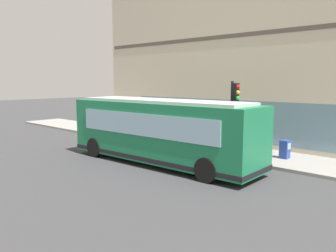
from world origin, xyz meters
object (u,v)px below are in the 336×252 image
Objects in this scene: pedestrian_by_light_pole at (177,124)px; pedestrian_near_hydrant at (149,124)px; traffic_light_near_corner at (234,104)px; newspaper_vending_box at (285,149)px; pedestrian_near_building_entrance at (207,133)px; city_bus_nearside at (161,132)px; fire_hydrant at (181,139)px; pedestrian_walking_along_curb at (157,122)px.

pedestrian_near_hydrant is (-1.06, 1.46, -0.00)m from pedestrian_by_light_pole.
pedestrian_by_light_pole is (1.76, 5.29, -1.60)m from traffic_light_near_corner.
newspaper_vending_box is (-0.31, -7.35, -0.58)m from pedestrian_by_light_pole.
traffic_light_near_corner is 2.12× the size of pedestrian_by_light_pole.
pedestrian_near_building_entrance is (0.45, 1.94, -1.70)m from traffic_light_near_corner.
traffic_light_near_corner reaches higher than pedestrian_near_hydrant.
city_bus_nearside is 4.28m from fire_hydrant.
pedestrian_near_building_entrance is at bearing -2.43° from city_bus_nearside.
newspaper_vending_box is (1.46, -2.05, -2.18)m from traffic_light_near_corner.
fire_hydrant is 0.82× the size of newspaper_vending_box.
pedestrian_near_building_entrance reaches higher than pedestrian_walking_along_curb.
city_bus_nearside is 6.18m from newspaper_vending_box.
city_bus_nearside is 5.78m from pedestrian_by_light_pole.
newspaper_vending_box is (0.75, -8.80, -0.58)m from pedestrian_near_hydrant.
city_bus_nearside is 5.67× the size of pedestrian_near_hydrant.
newspaper_vending_box is at bearing -54.61° from traffic_light_near_corner.
traffic_light_near_corner is 6.98m from pedestrian_near_hydrant.
traffic_light_near_corner is at bearing 125.39° from newspaper_vending_box.
pedestrian_by_light_pole is 1.09× the size of pedestrian_near_building_entrance.
pedestrian_near_building_entrance is at bearing -108.68° from pedestrian_walking_along_curb.
newspaper_vending_box is at bearing -82.46° from fire_hydrant.
pedestrian_by_light_pole is 7.38m from newspaper_vending_box.
pedestrian_walking_along_curb is 6.23m from pedestrian_near_building_entrance.
pedestrian_near_building_entrance reaches higher than newspaper_vending_box.
pedestrian_near_hydrant is at bearing -147.96° from pedestrian_walking_along_curb.
fire_hydrant is at bearing -114.86° from pedestrian_walking_along_curb.
pedestrian_by_light_pole is at bearing 49.80° from fire_hydrant.
traffic_light_near_corner is at bearing -99.37° from fire_hydrant.
city_bus_nearside is at bearing -128.71° from pedestrian_near_hydrant.
pedestrian_by_light_pole reaches higher than fire_hydrant.
city_bus_nearside reaches higher than pedestrian_near_building_entrance.
pedestrian_walking_along_curb is at bearing 71.32° from pedestrian_near_building_entrance.
pedestrian_walking_along_curb is (5.47, 5.75, -0.51)m from city_bus_nearside.
pedestrian_walking_along_curb is 1.75× the size of newspaper_vending_box.
pedestrian_by_light_pole reaches higher than newspaper_vending_box.
traffic_light_near_corner is 8.39m from pedestrian_walking_along_curb.
pedestrian_by_light_pole is 3.60m from pedestrian_near_building_entrance.
city_bus_nearside is 2.68× the size of traffic_light_near_corner.
city_bus_nearside is 6.16× the size of pedestrian_near_building_entrance.
pedestrian_near_hydrant is at bearing 51.29° from city_bus_nearside.
pedestrian_by_light_pole is (4.79, 3.20, -0.37)m from city_bus_nearside.
city_bus_nearside reaches higher than newspaper_vending_box.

